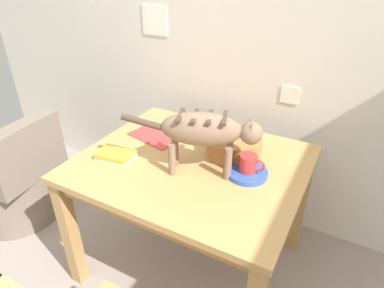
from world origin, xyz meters
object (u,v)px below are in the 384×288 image
at_px(book_stack, 116,155).
at_px(wicker_armchair, 16,184).
at_px(saucer_bowl, 247,173).
at_px(cat, 206,131).
at_px(magazine, 158,135).
at_px(wicker_basket, 234,145).
at_px(coffee_mug, 249,163).
at_px(dining_table, 192,175).

relative_size(book_stack, wicker_armchair, 0.26).
distance_m(saucer_bowl, wicker_armchair, 1.71).
distance_m(cat, magazine, 0.52).
distance_m(magazine, wicker_armchair, 1.17).
bearing_deg(wicker_armchair, wicker_basket, -81.37).
bearing_deg(wicker_armchair, saucer_bowl, -88.06).
height_order(saucer_bowl, coffee_mug, coffee_mug).
distance_m(magazine, wicker_basket, 0.48).
relative_size(cat, wicker_basket, 2.16).
bearing_deg(wicker_basket, saucer_bowl, -49.76).
xyz_separation_m(cat, coffee_mug, (0.20, 0.07, -0.16)).
distance_m(book_stack, wicker_armchair, 1.08).
relative_size(saucer_bowl, magazine, 0.67).
relative_size(saucer_bowl, coffee_mug, 1.57).
bearing_deg(wicker_armchair, magazine, -76.48).
bearing_deg(wicker_basket, dining_table, -132.84).
bearing_deg(book_stack, wicker_armchair, -177.72).
height_order(cat, wicker_basket, cat).
bearing_deg(saucer_bowl, wicker_armchair, -172.27).
height_order(coffee_mug, wicker_basket, coffee_mug).
relative_size(magazine, book_stack, 1.51).
relative_size(dining_table, cat, 1.82).
bearing_deg(book_stack, magazine, 80.27).
xyz_separation_m(coffee_mug, book_stack, (-0.67, -0.18, -0.05)).
bearing_deg(dining_table, cat, -29.40).
bearing_deg(dining_table, wicker_armchair, -171.11).
distance_m(cat, saucer_bowl, 0.30).
relative_size(saucer_bowl, wicker_basket, 0.68).
height_order(cat, coffee_mug, cat).
relative_size(coffee_mug, magazine, 0.42).
height_order(cat, saucer_bowl, cat).
xyz_separation_m(saucer_bowl, wicker_basket, (-0.14, 0.16, 0.04)).
relative_size(dining_table, saucer_bowl, 5.76).
bearing_deg(cat, wicker_basket, 145.78).
height_order(wicker_basket, wicker_armchair, wicker_basket).
xyz_separation_m(saucer_bowl, magazine, (-0.61, 0.13, -0.01)).
height_order(dining_table, cat, cat).
height_order(magazine, wicker_armchair, wicker_armchair).
xyz_separation_m(coffee_mug, wicker_basket, (-0.14, 0.16, -0.02)).
height_order(saucer_bowl, magazine, saucer_bowl).
relative_size(coffee_mug, book_stack, 0.64).
distance_m(coffee_mug, wicker_armchair, 1.73).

